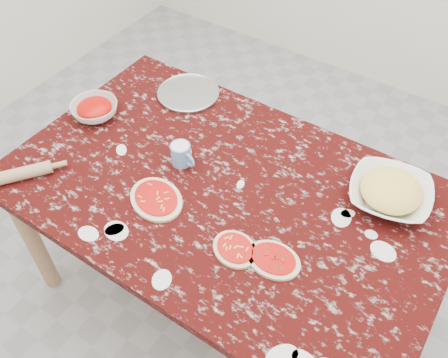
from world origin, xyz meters
TOP-DOWN VIEW (x-y plane):
  - ground at (0.00, 0.00)m, footprint 4.00×4.00m
  - worktable at (0.00, 0.00)m, footprint 1.60×1.00m
  - pizza_tray at (-0.44, 0.37)m, footprint 0.30×0.30m
  - sauce_bowl at (-0.68, 0.04)m, footprint 0.23×0.23m
  - cheese_bowl at (0.52, 0.28)m, footprint 0.34×0.34m
  - flour_mug at (-0.21, 0.02)m, footprint 0.11×0.08m
  - pizza_left at (-0.17, -0.18)m, footprint 0.26×0.23m
  - pizza_mid at (0.18, -0.20)m, footprint 0.19×0.17m
  - pizza_right at (0.30, -0.17)m, footprint 0.19×0.15m
  - rolling_pin at (-0.66, -0.38)m, footprint 0.18×0.23m

SIDE VIEW (x-z plane):
  - ground at x=0.00m, z-range 0.00..0.00m
  - worktable at x=0.00m, z-range 0.29..1.04m
  - pizza_tray at x=-0.44m, z-range 0.75..0.76m
  - pizza_left at x=-0.17m, z-range 0.75..0.77m
  - pizza_right at x=0.30m, z-range 0.75..0.77m
  - pizza_mid at x=0.18m, z-range 0.75..0.77m
  - rolling_pin at x=-0.66m, z-range 0.75..0.80m
  - sauce_bowl at x=-0.68m, z-range 0.75..0.81m
  - cheese_bowl at x=0.52m, z-range 0.75..0.82m
  - flour_mug at x=-0.21m, z-range 0.75..0.84m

